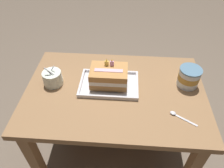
# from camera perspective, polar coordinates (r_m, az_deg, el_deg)

# --- Properties ---
(ground_plane) EXTENTS (8.00, 8.00, 0.00)m
(ground_plane) POSITION_cam_1_polar(r_m,az_deg,el_deg) (1.78, 0.59, -17.60)
(ground_plane) COLOR #6B5B4C
(dining_table) EXTENTS (1.03, 0.69, 0.69)m
(dining_table) POSITION_cam_1_polar(r_m,az_deg,el_deg) (1.31, 0.78, -5.11)
(dining_table) COLOR olive
(dining_table) RESTS_ON ground_plane
(foil_tray) EXTENTS (0.34, 0.23, 0.02)m
(foil_tray) POSITION_cam_1_polar(r_m,az_deg,el_deg) (1.25, -0.81, -0.13)
(foil_tray) COLOR silver
(foil_tray) RESTS_ON dining_table
(birthday_cake) EXTENTS (0.21, 0.15, 0.14)m
(birthday_cake) POSITION_cam_1_polar(r_m,az_deg,el_deg) (1.20, -0.84, 2.18)
(birthday_cake) COLOR #B87F45
(birthday_cake) RESTS_ON foil_tray
(bowl_stack) EXTENTS (0.11, 0.11, 0.13)m
(bowl_stack) POSITION_cam_1_polar(r_m,az_deg,el_deg) (1.29, -15.62, 1.53)
(bowl_stack) COLOR silver
(bowl_stack) RESTS_ON dining_table
(ice_cream_tub) EXTENTS (0.12, 0.12, 0.12)m
(ice_cream_tub) POSITION_cam_1_polar(r_m,az_deg,el_deg) (1.30, 19.90, 1.79)
(ice_cream_tub) COLOR white
(ice_cream_tub) RESTS_ON dining_table
(serving_spoon_near_tray) EXTENTS (0.13, 0.09, 0.01)m
(serving_spoon_near_tray) POSITION_cam_1_polar(r_m,az_deg,el_deg) (1.15, 16.89, -7.95)
(serving_spoon_near_tray) COLOR silver
(serving_spoon_near_tray) RESTS_ON dining_table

